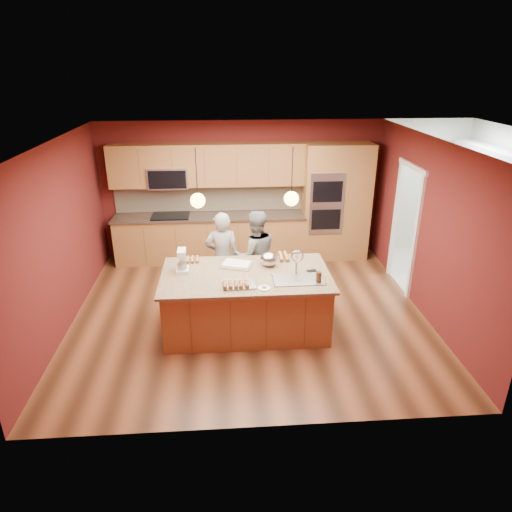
{
  "coord_description": "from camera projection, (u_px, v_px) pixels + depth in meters",
  "views": [
    {
      "loc": [
        -0.36,
        -6.37,
        3.71
      ],
      "look_at": [
        0.1,
        -0.1,
        1.02
      ],
      "focal_mm": 32.0,
      "sensor_mm": 36.0,
      "label": 1
    }
  ],
  "objects": [
    {
      "name": "washer",
      "position": [
        481.0,
        258.0,
        8.18
      ],
      "size": [
        0.63,
        0.65,
        0.93
      ],
      "primitive_type": "cube",
      "rotation": [
        0.0,
        0.0,
        -0.1
      ],
      "color": "white",
      "rests_on": "floor"
    },
    {
      "name": "doorway_trim",
      "position": [
        405.0,
        230.0,
        7.83
      ],
      "size": [
        0.08,
        1.11,
        2.2
      ],
      "primitive_type": null,
      "color": "white",
      "rests_on": "wall_right"
    },
    {
      "name": "wall_back",
      "position": [
        241.0,
        190.0,
        9.09
      ],
      "size": [
        5.5,
        0.0,
        5.5
      ],
      "primitive_type": "plane",
      "rotation": [
        1.57,
        0.0,
        0.0
      ],
      "color": "#551716",
      "rests_on": "ground"
    },
    {
      "name": "cabinet_run",
      "position": [
        208.0,
        212.0,
        8.95
      ],
      "size": [
        3.74,
        0.64,
        2.3
      ],
      "color": "olive",
      "rests_on": "floor"
    },
    {
      "name": "plate",
      "position": [
        264.0,
        288.0,
        6.13
      ],
      "size": [
        0.17,
        0.17,
        0.01
      ],
      "primitive_type": "cylinder",
      "color": "silver",
      "rests_on": "island"
    },
    {
      "name": "wall_right",
      "position": [
        428.0,
        229.0,
        6.98
      ],
      "size": [
        0.0,
        5.0,
        5.0
      ],
      "primitive_type": "plane",
      "rotation": [
        1.57,
        0.0,
        -1.57
      ],
      "color": "#551716",
      "rests_on": "ground"
    },
    {
      "name": "dryer",
      "position": [
        459.0,
        241.0,
        8.9
      ],
      "size": [
        0.75,
        0.77,
        0.97
      ],
      "primitive_type": "cube",
      "rotation": [
        0.0,
        0.0,
        0.29
      ],
      "color": "white",
      "rests_on": "floor"
    },
    {
      "name": "sheet_cake",
      "position": [
        237.0,
        264.0,
        6.81
      ],
      "size": [
        0.54,
        0.47,
        0.05
      ],
      "rotation": [
        0.0,
        0.0,
        -0.34
      ],
      "color": "silver",
      "rests_on": "island"
    },
    {
      "name": "island",
      "position": [
        247.0,
        301.0,
        6.73
      ],
      "size": [
        2.43,
        1.36,
        1.27
      ],
      "color": "olive",
      "rests_on": "floor"
    },
    {
      "name": "mixing_bowl",
      "position": [
        269.0,
        259.0,
        6.79
      ],
      "size": [
        0.26,
        0.26,
        0.22
      ],
      "primitive_type": "ellipsoid",
      "color": "#B1B3B8",
      "rests_on": "island"
    },
    {
      "name": "cupcakes_rack",
      "position": [
        236.0,
        284.0,
        6.15
      ],
      "size": [
        0.37,
        0.22,
        0.07
      ],
      "primitive_type": null,
      "color": "#D3894C",
      "rests_on": "island"
    },
    {
      "name": "ceiling",
      "position": [
        248.0,
        141.0,
        6.26
      ],
      "size": [
        5.5,
        5.5,
        0.0
      ],
      "primitive_type": "plane",
      "rotation": [
        3.14,
        0.0,
        0.0
      ],
      "color": "white",
      "rests_on": "ground"
    },
    {
      "name": "person_right",
      "position": [
        255.0,
        256.0,
        7.48
      ],
      "size": [
        0.84,
        0.71,
        1.55
      ],
      "primitive_type": "imported",
      "rotation": [
        0.0,
        0.0,
        3.32
      ],
      "color": "gray",
      "rests_on": "floor"
    },
    {
      "name": "stand_mixer",
      "position": [
        182.0,
        262.0,
        6.59
      ],
      "size": [
        0.18,
        0.25,
        0.34
      ],
      "rotation": [
        0.0,
        0.0,
        0.01
      ],
      "color": "white",
      "rests_on": "island"
    },
    {
      "name": "person_left",
      "position": [
        222.0,
        257.0,
        7.45
      ],
      "size": [
        0.56,
        0.38,
        1.53
      ],
      "primitive_type": "imported",
      "rotation": [
        0.0,
        0.0,
        3.13
      ],
      "color": "black",
      "rests_on": "floor"
    },
    {
      "name": "wall_front",
      "position": [
        264.0,
        321.0,
        4.5
      ],
      "size": [
        5.5,
        0.0,
        5.5
      ],
      "primitive_type": "plane",
      "rotation": [
        -1.57,
        0.0,
        0.0
      ],
      "color": "#551716",
      "rests_on": "ground"
    },
    {
      "name": "cupcakes_right",
      "position": [
        284.0,
        256.0,
        7.06
      ],
      "size": [
        0.16,
        0.33,
        0.07
      ],
      "primitive_type": null,
      "color": "#D3894C",
      "rests_on": "island"
    },
    {
      "name": "phone",
      "position": [
        312.0,
        271.0,
        6.65
      ],
      "size": [
        0.16,
        0.11,
        0.01
      ],
      "primitive_type": "cube",
      "rotation": [
        0.0,
        0.0,
        0.3
      ],
      "color": "black",
      "rests_on": "island"
    },
    {
      "name": "cupcakes_left",
      "position": [
        192.0,
        260.0,
        6.96
      ],
      "size": [
        0.21,
        0.21,
        0.06
      ],
      "primitive_type": null,
      "color": "#D3894C",
      "rests_on": "island"
    },
    {
      "name": "floor",
      "position": [
        249.0,
        312.0,
        7.32
      ],
      "size": [
        5.5,
        5.5,
        0.0
      ],
      "primitive_type": "plane",
      "color": "#412514",
      "rests_on": "ground"
    },
    {
      "name": "pendant_right",
      "position": [
        291.0,
        198.0,
        6.17
      ],
      "size": [
        0.2,
        0.2,
        0.8
      ],
      "color": "black",
      "rests_on": "ceiling"
    },
    {
      "name": "cooling_rack",
      "position": [
        241.0,
        285.0,
        6.22
      ],
      "size": [
        0.41,
        0.3,
        0.02
      ],
      "primitive_type": "cube",
      "rotation": [
        0.0,
        0.0,
        0.03
      ],
      "color": "#A4A6AB",
      "rests_on": "island"
    },
    {
      "name": "tumbler",
      "position": [
        319.0,
        277.0,
        6.29
      ],
      "size": [
        0.08,
        0.08,
        0.15
      ],
      "primitive_type": "cylinder",
      "color": "#3E2310",
      "rests_on": "island"
    },
    {
      "name": "laundry_room",
      "position": [
        493.0,
        171.0,
        7.95
      ],
      "size": [
        2.6,
        2.7,
        2.7
      ],
      "color": "beige",
      "rests_on": "ground"
    },
    {
      "name": "pendant_left",
      "position": [
        198.0,
        200.0,
        6.09
      ],
      "size": [
        0.2,
        0.2,
        0.8
      ],
      "color": "black",
      "rests_on": "ceiling"
    },
    {
      "name": "wall_left",
      "position": [
        60.0,
        238.0,
        6.61
      ],
      "size": [
        0.0,
        5.0,
        5.0
      ],
      "primitive_type": "plane",
      "rotation": [
        1.57,
        0.0,
        1.57
      ],
      "color": "#551716",
      "rests_on": "ground"
    },
    {
      "name": "oven_column",
      "position": [
        335.0,
        202.0,
        9.01
      ],
      "size": [
        1.3,
        0.62,
        2.3
      ],
      "color": "olive",
      "rests_on": "floor"
    }
  ]
}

